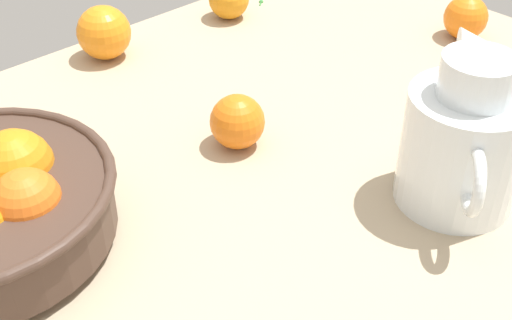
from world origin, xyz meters
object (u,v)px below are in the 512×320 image
object	(u,v)px
juice_pitcher	(462,150)
loose_orange_0	(104,33)
loose_orange_3	(466,18)
loose_orange_2	(237,122)

from	to	relation	value
juice_pitcher	loose_orange_0	world-z (taller)	juice_pitcher
juice_pitcher	loose_orange_3	xyz separation A→B (cm)	(35.09, 21.82, -3.19)
loose_orange_2	juice_pitcher	bearing A→B (deg)	-65.74
loose_orange_2	loose_orange_3	size ratio (longest dim) A/B	0.99
loose_orange_0	loose_orange_3	distance (cm)	55.96
loose_orange_0	loose_orange_2	distance (cm)	30.75
juice_pitcher	loose_orange_0	distance (cm)	55.76
loose_orange_3	juice_pitcher	bearing A→B (deg)	-148.13
loose_orange_0	loose_orange_2	xyz separation A→B (cm)	(-0.71, -30.74, -0.63)
loose_orange_0	loose_orange_3	world-z (taller)	loose_orange_0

